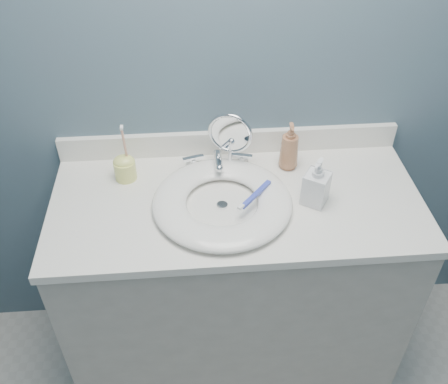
{
  "coord_description": "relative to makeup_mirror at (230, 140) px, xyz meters",
  "views": [
    {
      "loc": [
        -0.14,
        -0.24,
        1.96
      ],
      "look_at": [
        -0.04,
        0.94,
        0.94
      ],
      "focal_mm": 40.0,
      "sensor_mm": 36.0,
      "label": 1
    }
  ],
  "objects": [
    {
      "name": "countertop",
      "position": [
        0.01,
        -0.16,
        -0.14
      ],
      "size": [
        1.22,
        0.57,
        0.03
      ],
      "primitive_type": "cube",
      "color": "white",
      "rests_on": "vanity_cabinet"
    },
    {
      "name": "soap_bottle_clear",
      "position": [
        0.26,
        -0.19,
        -0.04
      ],
      "size": [
        0.1,
        0.11,
        0.17
      ],
      "primitive_type": "imported",
      "rotation": [
        0.0,
        0.0,
        -0.57
      ],
      "color": "white",
      "rests_on": "countertop"
    },
    {
      "name": "backsplash",
      "position": [
        0.01,
        0.1,
        -0.08
      ],
      "size": [
        1.22,
        0.02,
        0.09
      ],
      "primitive_type": "cube",
      "color": "white",
      "rests_on": "countertop"
    },
    {
      "name": "drain",
      "position": [
        -0.04,
        -0.19,
        -0.12
      ],
      "size": [
        0.04,
        0.04,
        0.01
      ],
      "primitive_type": "cylinder",
      "color": "silver",
      "rests_on": "countertop"
    },
    {
      "name": "toothbrush_holder",
      "position": [
        -0.36,
        -0.02,
        -0.07
      ],
      "size": [
        0.07,
        0.07,
        0.21
      ],
      "rotation": [
        0.0,
        0.0,
        -0.13
      ],
      "color": "#F0F57A",
      "rests_on": "countertop"
    },
    {
      "name": "faucet",
      "position": [
        -0.04,
        0.0,
        -0.1
      ],
      "size": [
        0.25,
        0.13,
        0.07
      ],
      "color": "silver",
      "rests_on": "countertop"
    },
    {
      "name": "vanity_cabinet",
      "position": [
        0.01,
        -0.16,
        -0.58
      ],
      "size": [
        1.2,
        0.55,
        0.85
      ],
      "primitive_type": "cube",
      "color": "#BAB4AA",
      "rests_on": "ground"
    },
    {
      "name": "basin",
      "position": [
        -0.04,
        -0.19,
        -0.1
      ],
      "size": [
        0.45,
        0.45,
        0.04
      ],
      "primitive_type": null,
      "color": "white",
      "rests_on": "countertop"
    },
    {
      "name": "soap_bottle_amber",
      "position": [
        0.21,
        -0.0,
        -0.04
      ],
      "size": [
        0.07,
        0.07,
        0.18
      ],
      "primitive_type": "imported",
      "rotation": [
        0.0,
        0.0,
        -0.05
      ],
      "color": "#A66D4B",
      "rests_on": "countertop"
    },
    {
      "name": "toothbrush_lying",
      "position": [
        0.06,
        -0.2,
        -0.08
      ],
      "size": [
        0.12,
        0.14,
        0.02
      ],
      "rotation": [
        0.0,
        0.0,
        0.86
      ],
      "color": "#3545BF",
      "rests_on": "basin"
    },
    {
      "name": "makeup_mirror",
      "position": [
        0.0,
        0.0,
        0.0
      ],
      "size": [
        0.15,
        0.09,
        0.23
      ],
      "rotation": [
        0.0,
        0.0,
        -0.34
      ],
      "color": "silver",
      "rests_on": "countertop"
    },
    {
      "name": "back_wall",
      "position": [
        0.01,
        0.11,
        0.2
      ],
      "size": [
        2.2,
        0.02,
        2.4
      ],
      "primitive_type": "cube",
      "color": "slate",
      "rests_on": "ground"
    }
  ]
}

